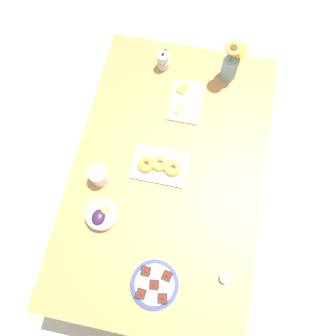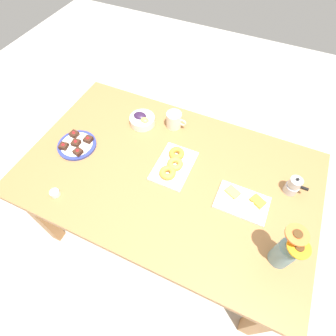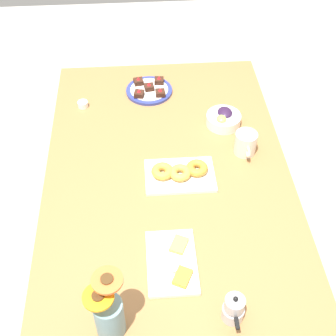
{
  "view_description": "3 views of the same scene",
  "coord_description": "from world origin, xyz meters",
  "px_view_note": "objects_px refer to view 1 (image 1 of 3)",
  "views": [
    {
      "loc": [
        -0.53,
        -0.11,
        2.37
      ],
      "look_at": [
        0.0,
        0.0,
        0.78
      ],
      "focal_mm": 35.0,
      "sensor_mm": 36.0,
      "label": 1
    },
    {
      "loc": [
        0.33,
        -0.73,
        1.93
      ],
      "look_at": [
        0.0,
        0.0,
        0.78
      ],
      "focal_mm": 28.0,
      "sensor_mm": 36.0,
      "label": 2
    },
    {
      "loc": [
        1.3,
        -0.09,
        2.12
      ],
      "look_at": [
        0.0,
        0.0,
        0.78
      ],
      "focal_mm": 50.0,
      "sensor_mm": 36.0,
      "label": 3
    }
  ],
  "objects_px": {
    "grape_bowl": "(102,215)",
    "cheese_platter": "(186,101)",
    "coffee_mug": "(99,175)",
    "jam_cup_honey": "(225,278)",
    "dessert_plate": "(155,284)",
    "dining_table": "(168,175)",
    "flower_vase": "(230,66)",
    "moka_pot": "(163,61)",
    "croissant_platter": "(160,165)"
  },
  "relations": [
    {
      "from": "dining_table",
      "to": "flower_vase",
      "type": "relative_size",
      "value": 6.02
    },
    {
      "from": "coffee_mug",
      "to": "croissant_platter",
      "type": "height_order",
      "value": "coffee_mug"
    },
    {
      "from": "dining_table",
      "to": "flower_vase",
      "type": "distance_m",
      "value": 0.7
    },
    {
      "from": "dessert_plate",
      "to": "moka_pot",
      "type": "xyz_separation_m",
      "value": [
        1.19,
        0.21,
        0.04
      ]
    },
    {
      "from": "croissant_platter",
      "to": "moka_pot",
      "type": "xyz_separation_m",
      "value": [
        0.61,
        0.11,
        0.03
      ]
    },
    {
      "from": "cheese_platter",
      "to": "dessert_plate",
      "type": "bearing_deg",
      "value": -177.84
    },
    {
      "from": "cheese_platter",
      "to": "moka_pot",
      "type": "distance_m",
      "value": 0.27
    },
    {
      "from": "cheese_platter",
      "to": "jam_cup_honey",
      "type": "distance_m",
      "value": 0.96
    },
    {
      "from": "dining_table",
      "to": "flower_vase",
      "type": "xyz_separation_m",
      "value": [
        0.64,
        -0.22,
        0.18
      ]
    },
    {
      "from": "coffee_mug",
      "to": "flower_vase",
      "type": "xyz_separation_m",
      "value": [
        0.75,
        -0.56,
        0.04
      ]
    },
    {
      "from": "croissant_platter",
      "to": "moka_pot",
      "type": "distance_m",
      "value": 0.63
    },
    {
      "from": "dining_table",
      "to": "moka_pot",
      "type": "xyz_separation_m",
      "value": [
        0.63,
        0.16,
        0.13
      ]
    },
    {
      "from": "dining_table",
      "to": "croissant_platter",
      "type": "distance_m",
      "value": 0.11
    },
    {
      "from": "coffee_mug",
      "to": "moka_pot",
      "type": "bearing_deg",
      "value": -13.49
    },
    {
      "from": "grape_bowl",
      "to": "dessert_plate",
      "type": "distance_m",
      "value": 0.42
    },
    {
      "from": "grape_bowl",
      "to": "cheese_platter",
      "type": "height_order",
      "value": "grape_bowl"
    },
    {
      "from": "dining_table",
      "to": "croissant_platter",
      "type": "bearing_deg",
      "value": 75.44
    },
    {
      "from": "croissant_platter",
      "to": "moka_pot",
      "type": "height_order",
      "value": "moka_pot"
    },
    {
      "from": "jam_cup_honey",
      "to": "dessert_plate",
      "type": "relative_size",
      "value": 0.21
    },
    {
      "from": "cheese_platter",
      "to": "moka_pot",
      "type": "relative_size",
      "value": 2.18
    },
    {
      "from": "dessert_plate",
      "to": "dining_table",
      "type": "bearing_deg",
      "value": 5.22
    },
    {
      "from": "coffee_mug",
      "to": "grape_bowl",
      "type": "relative_size",
      "value": 0.82
    },
    {
      "from": "coffee_mug",
      "to": "grape_bowl",
      "type": "height_order",
      "value": "coffee_mug"
    },
    {
      "from": "dining_table",
      "to": "flower_vase",
      "type": "height_order",
      "value": "flower_vase"
    },
    {
      "from": "cheese_platter",
      "to": "dining_table",
      "type": "bearing_deg",
      "value": 178.03
    },
    {
      "from": "dining_table",
      "to": "cheese_platter",
      "type": "xyz_separation_m",
      "value": [
        0.42,
        -0.01,
        0.1
      ]
    },
    {
      "from": "jam_cup_honey",
      "to": "dessert_plate",
      "type": "height_order",
      "value": "dessert_plate"
    },
    {
      "from": "grape_bowl",
      "to": "flower_vase",
      "type": "distance_m",
      "value": 1.06
    },
    {
      "from": "jam_cup_honey",
      "to": "dessert_plate",
      "type": "distance_m",
      "value": 0.33
    },
    {
      "from": "cheese_platter",
      "to": "grape_bowl",
      "type": "bearing_deg",
      "value": 158.34
    },
    {
      "from": "coffee_mug",
      "to": "moka_pot",
      "type": "xyz_separation_m",
      "value": [
        0.74,
        -0.18,
        -0.0
      ]
    },
    {
      "from": "grape_bowl",
      "to": "moka_pot",
      "type": "xyz_separation_m",
      "value": [
        0.93,
        -0.12,
        0.02
      ]
    },
    {
      "from": "grape_bowl",
      "to": "dining_table",
      "type": "bearing_deg",
      "value": -42.14
    },
    {
      "from": "flower_vase",
      "to": "moka_pot",
      "type": "distance_m",
      "value": 0.38
    },
    {
      "from": "grape_bowl",
      "to": "moka_pot",
      "type": "relative_size",
      "value": 1.3
    },
    {
      "from": "moka_pot",
      "to": "flower_vase",
      "type": "bearing_deg",
      "value": -88.09
    },
    {
      "from": "grape_bowl",
      "to": "flower_vase",
      "type": "xyz_separation_m",
      "value": [
        0.94,
        -0.49,
        0.06
      ]
    },
    {
      "from": "coffee_mug",
      "to": "jam_cup_honey",
      "type": "bearing_deg",
      "value": -117.13
    },
    {
      "from": "dining_table",
      "to": "cheese_platter",
      "type": "relative_size",
      "value": 6.15
    },
    {
      "from": "grape_bowl",
      "to": "cheese_platter",
      "type": "xyz_separation_m",
      "value": [
        0.72,
        -0.29,
        -0.02
      ]
    },
    {
      "from": "flower_vase",
      "to": "dining_table",
      "type": "bearing_deg",
      "value": 160.89
    },
    {
      "from": "coffee_mug",
      "to": "flower_vase",
      "type": "distance_m",
      "value": 0.94
    },
    {
      "from": "grape_bowl",
      "to": "cheese_platter",
      "type": "relative_size",
      "value": 0.59
    },
    {
      "from": "grape_bowl",
      "to": "jam_cup_honey",
      "type": "bearing_deg",
      "value": -104.91
    },
    {
      "from": "dining_table",
      "to": "coffee_mug",
      "type": "bearing_deg",
      "value": 108.46
    },
    {
      "from": "coffee_mug",
      "to": "croissant_platter",
      "type": "relative_size",
      "value": 0.45
    },
    {
      "from": "moka_pot",
      "to": "grape_bowl",
      "type": "bearing_deg",
      "value": 172.92
    },
    {
      "from": "cheese_platter",
      "to": "flower_vase",
      "type": "xyz_separation_m",
      "value": [
        0.22,
        -0.21,
        0.08
      ]
    },
    {
      "from": "dining_table",
      "to": "flower_vase",
      "type": "bearing_deg",
      "value": -19.11
    },
    {
      "from": "dining_table",
      "to": "cheese_platter",
      "type": "distance_m",
      "value": 0.43
    }
  ]
}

